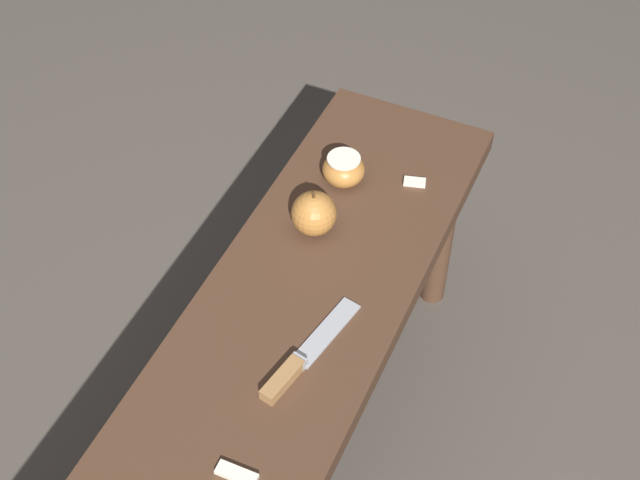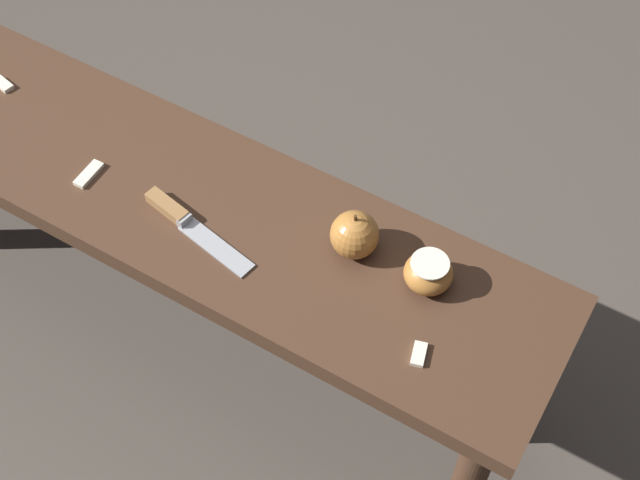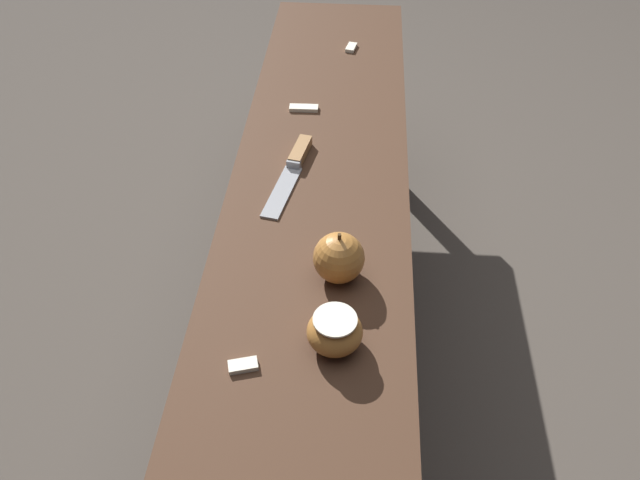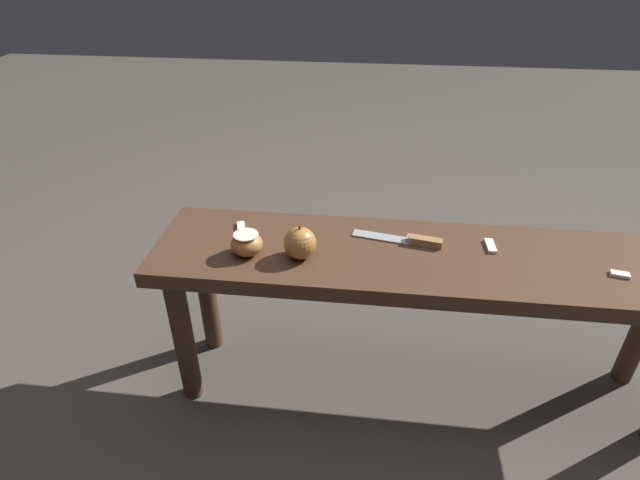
# 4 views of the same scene
# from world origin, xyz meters

# --- Properties ---
(ground_plane) EXTENTS (8.00, 8.00, 0.00)m
(ground_plane) POSITION_xyz_m (0.00, 0.00, 0.00)
(ground_plane) COLOR #4C443D
(wooden_bench) EXTENTS (1.36, 0.32, 0.46)m
(wooden_bench) POSITION_xyz_m (0.00, 0.00, 0.39)
(wooden_bench) COLOR #472D1E
(wooden_bench) RESTS_ON ground_plane
(knife) EXTENTS (0.23, 0.07, 0.02)m
(knife) POSITION_xyz_m (0.04, -0.05, 0.47)
(knife) COLOR #9EA0A5
(knife) RESTS_ON wooden_bench
(apple_whole) EXTENTS (0.08, 0.08, 0.09)m
(apple_whole) POSITION_xyz_m (0.31, 0.05, 0.50)
(apple_whole) COLOR #B27233
(apple_whole) RESTS_ON wooden_bench
(apple_cut) EXTENTS (0.08, 0.08, 0.06)m
(apple_cut) POSITION_xyz_m (0.44, 0.05, 0.49)
(apple_cut) COLOR #B27233
(apple_cut) RESTS_ON wooden_bench
(apple_slice_near_knife) EXTENTS (0.04, 0.03, 0.01)m
(apple_slice_near_knife) POSITION_xyz_m (-0.43, 0.04, 0.46)
(apple_slice_near_knife) COLOR white
(apple_slice_near_knife) RESTS_ON wooden_bench
(apple_slice_center) EXTENTS (0.02, 0.06, 0.01)m
(apple_slice_center) POSITION_xyz_m (-0.15, -0.05, 0.46)
(apple_slice_center) COLOR white
(apple_slice_center) RESTS_ON wooden_bench
(apple_slice_near_bowl) EXTENTS (0.03, 0.04, 0.01)m
(apple_slice_near_bowl) POSITION_xyz_m (0.48, -0.07, 0.46)
(apple_slice_near_bowl) COLOR white
(apple_slice_near_bowl) RESTS_ON wooden_bench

